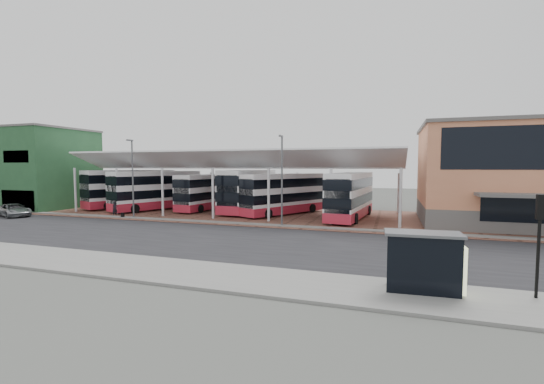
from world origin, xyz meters
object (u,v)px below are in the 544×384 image
(bus_1, at_px, (157,191))
(silver_car, at_px, (13,210))
(pedestrian, at_px, (115,209))
(bus_shelter, at_px, (430,256))
(bus_0, at_px, (131,189))
(terminal, at_px, (529,174))
(bus_3, at_px, (249,191))
(traffic_signal_west, at_px, (539,229))
(bus_4, at_px, (283,194))
(bus_2, at_px, (209,192))
(bus_5, at_px, (350,196))

(bus_1, xyz_separation_m, silver_car, (-10.97, -9.87, -1.71))
(bus_1, height_order, silver_car, bus_1)
(pedestrian, xyz_separation_m, bus_shelter, (29.58, -15.32, 0.84))
(bus_0, height_order, bus_1, bus_0)
(terminal, xyz_separation_m, bus_1, (-39.21, -0.65, -2.25))
(terminal, distance_m, bus_3, 28.00)
(pedestrian, bearing_deg, silver_car, 126.32)
(bus_shelter, height_order, traffic_signal_west, traffic_signal_west)
(bus_1, height_order, bus_4, bus_1)
(bus_3, bearing_deg, traffic_signal_west, -46.19)
(bus_2, bearing_deg, bus_5, -0.99)
(terminal, bearing_deg, traffic_signal_west, -105.80)
(bus_1, xyz_separation_m, pedestrian, (-0.50, -6.59, -1.56))
(bus_1, distance_m, bus_3, 11.55)
(bus_3, distance_m, bus_4, 4.99)
(bus_3, bearing_deg, bus_2, -179.03)
(bus_3, relative_size, bus_5, 1.03)
(bus_0, bearing_deg, bus_4, 19.97)
(bus_1, relative_size, bus_4, 1.07)
(bus_0, xyz_separation_m, pedestrian, (4.46, -7.91, -1.62))
(traffic_signal_west, bearing_deg, bus_3, 132.22)
(bus_2, distance_m, silver_car, 20.86)
(bus_2, height_order, bus_4, bus_4)
(terminal, relative_size, bus_2, 1.72)
(bus_5, bearing_deg, pedestrian, -159.32)
(bus_4, distance_m, bus_shelter, 26.03)
(silver_car, distance_m, traffic_signal_west, 45.48)
(traffic_signal_west, bearing_deg, bus_5, 113.88)
(bus_0, relative_size, bus_4, 1.10)
(terminal, relative_size, pedestrian, 11.72)
(bus_0, distance_m, pedestrian, 9.22)
(bus_2, height_order, silver_car, bus_2)
(bus_2, xyz_separation_m, bus_3, (5.33, 0.01, 0.27))
(bus_2, relative_size, bus_4, 0.99)
(bus_0, distance_m, bus_1, 5.13)
(bus_4, bearing_deg, bus_5, 20.66)
(silver_car, bearing_deg, bus_4, -51.21)
(bus_0, xyz_separation_m, bus_shelter, (34.03, -23.23, -0.77))
(bus_4, xyz_separation_m, silver_car, (-27.05, -10.51, -1.60))
(bus_0, height_order, bus_4, bus_0)
(bus_3, xyz_separation_m, silver_car, (-22.30, -12.06, -1.79))
(bus_3, bearing_deg, bus_4, -17.23)
(bus_1, relative_size, bus_2, 1.08)
(bus_4, bearing_deg, bus_2, -160.92)
(bus_1, bearing_deg, bus_4, 24.17)
(bus_2, relative_size, silver_car, 2.22)
(bus_5, relative_size, traffic_signal_west, 2.79)
(bus_4, xyz_separation_m, bus_shelter, (13.00, -22.55, -0.61))
(bus_5, bearing_deg, bus_1, -174.74)
(bus_3, relative_size, pedestrian, 7.55)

